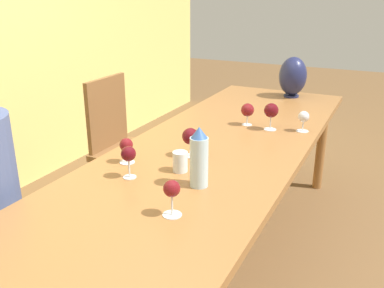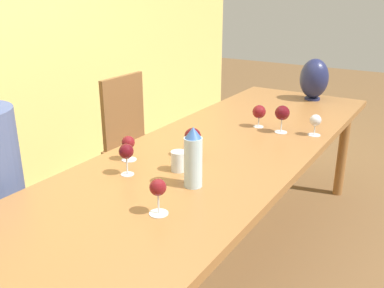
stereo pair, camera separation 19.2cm
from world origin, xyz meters
TOP-DOWN VIEW (x-y plane):
  - ground_plane at (0.00, 0.00)m, footprint 14.00×14.00m
  - dining_table at (0.00, 0.00)m, footprint 3.19×0.88m
  - water_bottle at (-0.26, -0.12)m, footprint 0.08×0.08m
  - water_tumbler at (-0.16, 0.01)m, footprint 0.07×0.07m
  - vase at (1.42, -0.10)m, footprint 0.20×0.20m
  - wine_glass_0 at (-0.18, 0.28)m, footprint 0.07×0.07m
  - wine_glass_1 at (0.02, 0.05)m, footprint 0.08×0.08m
  - wine_glass_2 at (0.61, -0.03)m, footprint 0.08×0.08m
  - wine_glass_3 at (-0.52, -0.14)m, footprint 0.07×0.07m
  - wine_glass_4 at (0.59, -0.18)m, footprint 0.08×0.08m
  - wine_glass_5 at (0.64, -0.35)m, footprint 0.07×0.07m
  - wine_glass_6 at (-0.31, 0.18)m, footprint 0.06×0.06m
  - chair_far at (0.51, 0.77)m, footprint 0.44×0.44m

SIDE VIEW (x-z plane):
  - ground_plane at x=0.00m, z-range 0.00..0.00m
  - chair_far at x=0.51m, z-range 0.04..0.99m
  - dining_table at x=0.00m, z-range 0.30..1.03m
  - water_tumbler at x=-0.16m, z-range 0.72..0.81m
  - wine_glass_5 at x=0.64m, z-range 0.75..0.86m
  - wine_glass_0 at x=-0.18m, z-range 0.75..0.87m
  - wine_glass_2 at x=0.61m, z-range 0.75..0.88m
  - wine_glass_3 at x=-0.52m, z-range 0.76..0.89m
  - wine_glass_1 at x=0.02m, z-range 0.75..0.89m
  - wine_glass_6 at x=-0.31m, z-range 0.76..0.90m
  - wine_glass_4 at x=0.59m, z-range 0.76..0.91m
  - water_bottle at x=-0.26m, z-range 0.72..0.97m
  - vase at x=1.42m, z-range 0.73..1.02m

